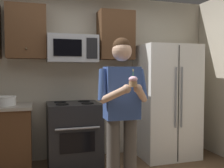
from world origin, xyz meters
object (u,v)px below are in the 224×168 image
Objects in this scene: microwave at (72,49)px; bowl_large_white at (6,101)px; refrigerator at (167,101)px; cupcake at (133,81)px; oven_range at (74,134)px; person at (122,107)px.

microwave reaches higher than bowl_large_white.
cupcake is (-1.12, -1.37, 0.39)m from refrigerator.
oven_range is 0.53× the size of person.
bowl_large_white reaches higher than oven_range.
microwave is (0.00, 0.12, 1.26)m from oven_range.
oven_range is at bearing 109.24° from person.
oven_range is 1.26× the size of microwave.
microwave reaches higher than oven_range.
bowl_large_white is (-0.93, 0.01, 0.53)m from oven_range.
oven_range is 3.40× the size of bowl_large_white.
refrigerator is 6.56× the size of bowl_large_white.
refrigerator is at bearing -1.19° from bowl_large_white.
microwave is at bearing 6.66° from bowl_large_white.
oven_range is 5.36× the size of cupcake.
refrigerator is at bearing -1.50° from oven_range.
person reaches higher than cupcake.
refrigerator is 1.82m from cupcake.
bowl_large_white is (-2.43, 0.05, 0.09)m from refrigerator.
cupcake is at bearing -47.49° from bowl_large_white.
refrigerator reaches higher than oven_range.
refrigerator is 1.02× the size of person.
microwave is 0.41× the size of refrigerator.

